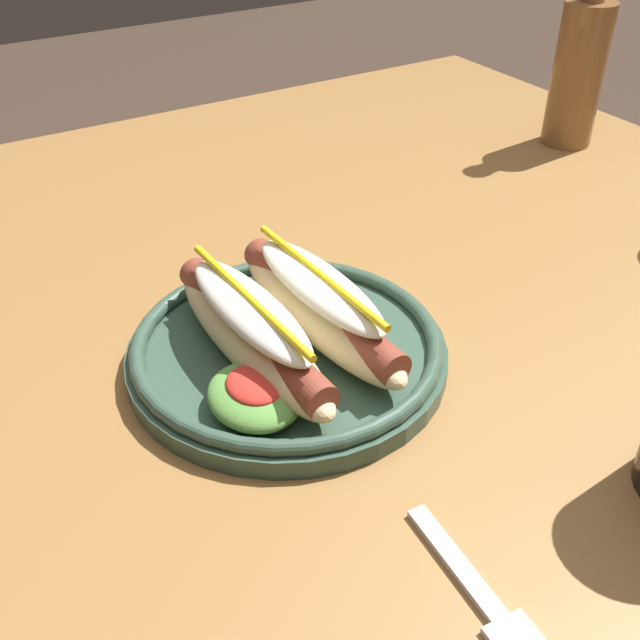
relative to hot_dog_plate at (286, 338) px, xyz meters
The scene contains 4 objects.
dining_table 0.23m from the hot_dog_plate, 70.69° to the left, with size 1.29×0.94×0.74m.
hot_dog_plate is the anchor object (origin of this frame).
fork 0.24m from the hot_dog_plate, ahead, with size 0.12×0.03×0.00m.
glass_bottle 0.57m from the hot_dog_plate, 111.81° to the left, with size 0.06×0.06×0.26m.
Camera 1 is at (0.34, -0.40, 1.11)m, focal length 42.43 mm.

